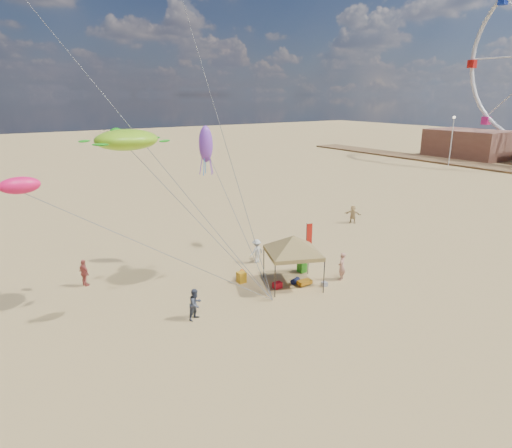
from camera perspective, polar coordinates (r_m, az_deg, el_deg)
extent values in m
plane|color=tan|center=(26.28, 3.69, -9.94)|extent=(280.00, 280.00, 0.00)
cylinder|color=black|center=(29.14, 1.01, -5.03)|extent=(0.06, 0.06, 2.03)
cylinder|color=black|center=(29.91, 6.72, -4.57)|extent=(0.06, 0.06, 2.03)
cylinder|color=black|center=(26.40, 2.46, -7.37)|extent=(0.06, 0.06, 2.03)
cylinder|color=black|center=(27.25, 8.71, -6.77)|extent=(0.06, 0.06, 2.03)
cube|color=olive|center=(27.72, 4.78, -3.71)|extent=(4.08, 4.08, 0.24)
pyramid|color=olive|center=(27.36, 4.83, -1.48)|extent=(5.69, 5.69, 1.01)
cylinder|color=black|center=(31.62, 6.46, -2.48)|extent=(0.04, 0.04, 2.97)
cube|color=#B3170E|center=(31.51, 6.86, -1.26)|extent=(0.43, 0.12, 1.49)
cube|color=red|center=(27.92, 2.75, -7.86)|extent=(0.54, 0.38, 0.38)
cube|color=#132D9D|center=(31.93, 4.16, -4.70)|extent=(0.54, 0.38, 0.38)
cylinder|color=#0C1135|center=(28.66, 5.07, -7.27)|extent=(0.69, 0.54, 0.36)
cylinder|color=#ED5D0D|center=(29.70, -1.68, -6.34)|extent=(0.54, 0.69, 0.36)
cube|color=#2A901A|center=(30.44, 5.92, -5.50)|extent=(0.50, 0.50, 0.70)
cube|color=orange|center=(28.65, -1.88, -6.84)|extent=(0.50, 0.50, 0.70)
cube|color=gray|center=(28.49, 8.76, -7.63)|extent=(0.34, 0.30, 0.28)
cube|color=orange|center=(28.46, 6.24, -7.43)|extent=(0.90, 0.50, 0.24)
imported|color=tan|center=(29.34, 10.94, -5.36)|extent=(0.81, 0.73, 1.86)
imported|color=#3E4454|center=(24.23, -7.76, -10.15)|extent=(1.03, 0.93, 1.74)
imported|color=beige|center=(31.72, 0.08, -3.50)|extent=(1.21, 0.82, 1.74)
imported|color=#B34C45|center=(29.94, -21.17, -5.87)|extent=(0.69, 1.10, 1.75)
imported|color=tan|center=(42.55, 12.33, 1.26)|extent=(1.32, 1.59, 1.71)
cube|color=#8C5947|center=(95.30, 25.64, 9.26)|extent=(10.00, 14.00, 5.20)
cylinder|color=silver|center=(82.91, 23.77, 9.64)|extent=(0.16, 0.16, 8.00)
sphere|color=#FFF2CC|center=(82.65, 24.08, 12.38)|extent=(0.50, 0.50, 0.50)
cube|color=red|center=(101.65, 25.98, 17.97)|extent=(1.29, 1.29, 1.50)
cube|color=#142DA5|center=(100.61, 29.11, 23.77)|extent=(1.29, 1.29, 1.50)
cube|color=#F2268C|center=(99.37, 27.41, 11.69)|extent=(1.29, 1.29, 1.50)
ellipsoid|color=#81C518|center=(24.26, -16.28, 10.32)|extent=(3.38, 2.76, 1.09)
ellipsoid|color=#FF145A|center=(21.04, -28.05, 4.40)|extent=(1.81, 1.29, 0.73)
ellipsoid|color=purple|center=(30.53, -6.46, 10.15)|extent=(1.05, 1.05, 2.44)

